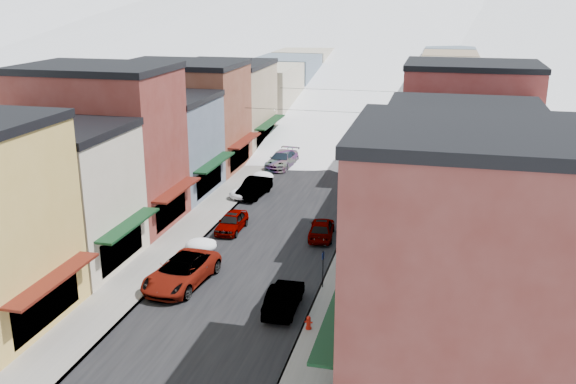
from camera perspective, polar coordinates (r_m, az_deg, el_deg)
The scene contains 38 objects.
road at distance 85.67m, azimuth 5.49°, elevation 5.37°, with size 10.00×160.00×0.01m, color black.
sidewalk_left at distance 86.79m, azimuth 1.16°, elevation 5.65°, with size 3.20×160.00×0.15m, color gray.
sidewalk_right at distance 85.02m, azimuth 9.91°, elevation 5.15°, with size 3.20×160.00×0.15m, color gray.
curb_left at distance 86.48m, azimuth 2.16°, elevation 5.60°, with size 0.10×160.00×0.15m, color slate.
curb_right at distance 85.12m, azimuth 8.87°, elevation 5.21°, with size 0.10×160.00×0.15m, color slate.
bldg_l_cream at distance 45.17m, azimuth -20.42°, elevation -0.33°, with size 11.30×8.20×9.50m.
bldg_l_brick_near at distance 51.60m, azimuth -16.22°, elevation 3.91°, with size 12.30×8.20×12.50m.
bldg_l_grayblue at distance 59.10m, azimuth -11.66°, elevation 4.15°, with size 11.30×9.20×9.00m.
bldg_l_brick_far at distance 67.35m, azimuth -9.27°, elevation 6.74°, with size 13.30×9.20×11.00m.
bldg_l_tan at distance 76.28m, azimuth -5.67°, elevation 7.72°, with size 11.30×11.20×10.00m.
bldg_r_brick_near at distance 28.48m, azimuth 16.77°, elevation -6.94°, with size 12.30×9.20×12.50m.
bldg_r_green at distance 37.35m, azimuth 15.19°, elevation -3.43°, with size 11.30×9.20×9.50m.
bldg_r_blue at distance 45.77m, azimuth 15.04°, elevation 1.06°, with size 11.30×9.20×10.50m.
bldg_r_cream at distance 54.67m, azimuth 15.36°, elevation 2.83°, with size 12.30×9.20×9.00m.
bldg_r_brick_far at distance 63.22m, azimuth 15.73°, elevation 5.86°, with size 13.30×9.20×11.50m.
bldg_r_tan at distance 73.20m, azimuth 14.67°, elevation 6.64°, with size 11.30×11.20×9.50m.
distant_blocks at distance 107.53m, azimuth 7.34°, elevation 9.90°, with size 34.00×55.00×8.00m.
mountain_ridge at distance 301.84m, azimuth 7.94°, elevation 16.52°, with size 670.00×340.00×34.00m.
overhead_cables at distance 72.39m, azimuth 4.19°, elevation 8.20°, with size 16.40×15.04×0.04m.
car_white_suv at distance 40.99m, azimuth -9.46°, elevation -7.00°, with size 2.93×6.36×1.77m, color silver.
car_silver_sedan at distance 49.57m, azimuth -5.03°, elevation -2.66°, with size 1.72×4.27×1.45m, color #AFB2B7.
car_dark_hatch at distance 57.78m, azimuth -3.02°, elevation 0.40°, with size 1.73×4.97×1.64m, color black.
car_silver_wagon at distance 67.44m, azimuth -0.53°, elevation 2.91°, with size 2.34×5.76×1.67m, color #919398.
car_green_sedan at distance 37.49m, azimuth -0.37°, elevation -9.38°, with size 1.61×4.62×1.52m, color black.
car_gray_suv at distance 48.07m, azimuth 3.00°, elevation -3.23°, with size 1.79×4.44×1.51m, color gray.
car_black_sedan at distance 66.92m, azimuth 6.26°, elevation 2.69°, with size 2.35×5.78×1.68m, color black.
car_lane_silver at distance 81.11m, azimuth 4.00°, elevation 5.24°, with size 1.66×4.13×1.41m, color #9E9FA5.
car_lane_white at distance 101.00m, azimuth 7.16°, elevation 7.60°, with size 2.70×5.86×1.63m, color silver.
fire_hydrant at distance 35.44m, azimuth 1.84°, elevation -11.56°, with size 0.44×0.33×0.75m.
parking_sign at distance 39.61m, azimuth 3.13°, elevation -6.59°, with size 0.10×0.33×2.43m.
trash_can at distance 47.52m, azimuth 6.33°, elevation -3.77°, with size 0.51×0.51×0.87m.
streetlamp_near at distance 49.50m, azimuth 5.84°, elevation 0.25°, with size 0.40×0.40×4.76m.
streetlamp_far at distance 79.66m, azimuth 8.78°, elevation 6.49°, with size 0.37×0.37×4.40m.
planter_near at distance 36.29m, azimuth 6.06°, elevation -11.05°, with size 0.48×0.42×0.54m, color #3D6D31.
planter_far at distance 35.63m, azimuth 4.32°, elevation -11.56°, with size 0.31×0.31×0.56m, color #325627.
snow_pile_near at distance 46.05m, azimuth -7.68°, elevation -4.71°, with size 2.27×2.60×0.96m.
snow_pile_mid at distance 56.85m, azimuth -3.95°, elevation -0.23°, with size 2.55×2.77×1.08m.
snow_pile_far at distance 62.72m, azimuth -2.22°, elevation 1.41°, with size 2.13×2.51×0.90m.
Camera 1 is at (11.56, -23.04, 17.59)m, focal length 40.00 mm.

